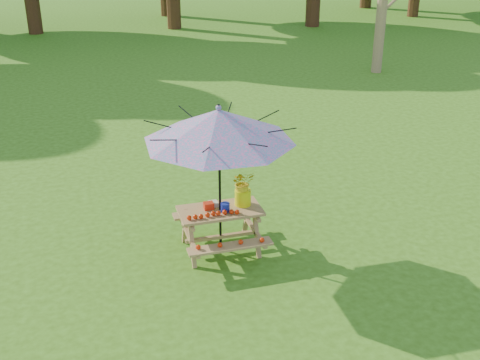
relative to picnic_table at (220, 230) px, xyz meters
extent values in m
cube|color=#A07A48|center=(0.00, 0.00, 0.32)|extent=(1.20, 0.62, 0.04)
cube|color=#A07A48|center=(0.00, -0.55, 0.03)|extent=(1.20, 0.22, 0.04)
cube|color=#A07A48|center=(0.00, 0.55, 0.03)|extent=(1.20, 0.22, 0.04)
cylinder|color=black|center=(0.00, 0.00, 0.80)|extent=(0.04, 0.04, 2.25)
cone|color=teal|center=(0.00, 0.00, 1.62)|extent=(2.84, 2.84, 0.46)
sphere|color=teal|center=(0.00, 0.00, 1.88)|extent=(0.08, 0.08, 0.08)
cube|color=red|center=(-0.15, 0.07, 0.39)|extent=(0.14, 0.12, 0.10)
cylinder|color=#13209D|center=(0.06, -0.08, 0.41)|extent=(0.13, 0.13, 0.13)
cube|color=beige|center=(-0.07, 0.14, 0.38)|extent=(0.13, 0.13, 0.07)
cylinder|color=#DDE40C|center=(0.36, 0.06, 0.46)|extent=(0.24, 0.24, 0.24)
imported|color=gold|center=(0.36, 0.06, 0.70)|extent=(0.34, 0.30, 0.36)
camera|label=1|loc=(-1.90, -7.54, 4.28)|focal=45.00mm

